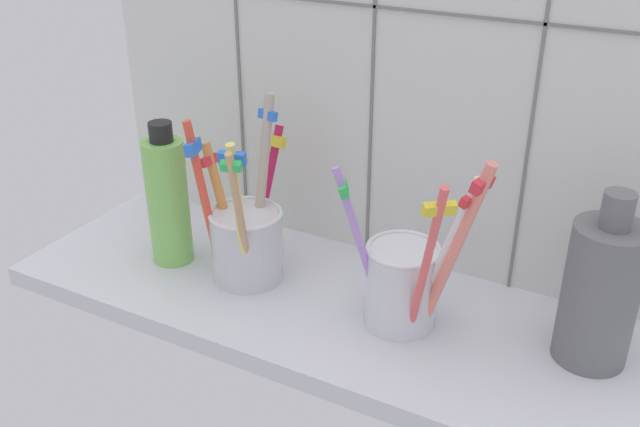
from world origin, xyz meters
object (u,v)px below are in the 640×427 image
Objects in this scene: toothbrush_cup_right at (405,280)px; ceramic_vase at (600,292)px; toothbrush_cup_left at (246,236)px; soap_bottle at (168,199)px.

toothbrush_cup_right reaches higher than ceramic_vase.
toothbrush_cup_left is 17.52cm from toothbrush_cup_right.
toothbrush_cup_right is at bearing 1.21° from soap_bottle.
toothbrush_cup_left is 33.91cm from ceramic_vase.
soap_bottle is (-26.64, -0.56, 2.24)cm from toothbrush_cup_right.
toothbrush_cup_left reaches higher than soap_bottle.
ceramic_vase is at bearing 5.30° from toothbrush_cup_left.
toothbrush_cup_left reaches higher than toothbrush_cup_right.
toothbrush_cup_right is 1.16× the size of ceramic_vase.
toothbrush_cup_left is at bearing -174.70° from ceramic_vase.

